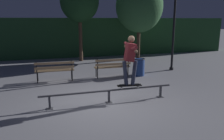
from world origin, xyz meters
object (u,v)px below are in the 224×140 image
Objects in this scene: grind_rail at (109,92)px; park_bench_left_center at (113,65)px; tree_far_right at (139,6)px; lamp_post_right at (174,21)px; park_bench_leftmost at (55,69)px; tree_behind_benches at (79,1)px; skateboard at (129,86)px; trash_can at (139,67)px; skateboarder at (130,56)px.

park_bench_left_center is (1.03, 3.03, 0.21)m from grind_rail.
tree_far_right is 3.71m from lamp_post_right.
park_bench_leftmost is at bearing 180.00° from park_bench_left_center.
lamp_post_right is at bearing -84.67° from tree_far_right.
tree_behind_benches is at bearing 174.70° from tree_far_right.
park_bench_leftmost is at bearing 125.47° from skateboard.
tree_far_right is at bearing 60.63° from grind_rail.
lamp_post_right is (3.71, 3.61, 1.99)m from skateboard.
lamp_post_right reaches higher than trash_can.
lamp_post_right is 4.88× the size of trash_can.
tree_behind_benches reaches higher than lamp_post_right.
lamp_post_right reaches higher than grind_rail.
tree_behind_benches is 1.26× the size of lamp_post_right.
trash_can is (1.96, -4.57, -3.20)m from tree_behind_benches.
grind_rail is 8.24m from tree_behind_benches.
skateboard is 0.50× the size of park_bench_left_center.
skateboarder reaches higher than park_bench_leftmost.
tree_far_right is at bearing 67.52° from trash_can.
grind_rail is 1.30m from skateboarder.
park_bench_left_center is at bearing -81.24° from tree_behind_benches.
tree_behind_benches is at bearing 68.04° from park_bench_leftmost.
grind_rail is 6.07m from lamp_post_right.
park_bench_leftmost is (-2.16, 3.03, -0.89)m from skateboarder.
grind_rail is 5.26× the size of trash_can.
skateboarder is at bearing -118.62° from trash_can.
trash_can is (1.62, 2.97, -1.02)m from skateboarder.
trash_can is at bearing 61.33° from skateboard.
skateboard is at bearing -96.68° from park_bench_left_center.
trash_can is at bearing -66.78° from tree_behind_benches.
park_bench_leftmost reaches higher than trash_can.
tree_far_right reaches higher than grind_rail.
skateboard is 0.51× the size of skateboarder.
skateboard is at bearing -87.42° from tree_behind_benches.
grind_rail is 0.86× the size of tree_behind_benches.
skateboarder is 0.40× the size of lamp_post_right.
skateboarder is (0.00, -0.00, 0.94)m from skateboard.
tree_behind_benches is 6.14× the size of trash_can.
park_bench_leftmost is 0.33× the size of tree_behind_benches.
trash_can is at bearing -162.94° from lamp_post_right.
tree_behind_benches is 5.76m from lamp_post_right.
park_bench_leftmost reaches higher than skateboard.
lamp_post_right is at bearing 39.44° from grind_rail.
park_bench_left_center is at bearing 0.00° from park_bench_leftmost.
park_bench_leftmost is 2.51m from park_bench_left_center.
tree_far_right is at bearing 64.89° from skateboard.
skateboard is 5.54m from lamp_post_right.
park_bench_left_center is 5.51m from tree_behind_benches.
tree_far_right reaches higher than park_bench_left_center.
lamp_post_right is at bearing 5.62° from park_bench_leftmost.
grind_rail is 2.61× the size of park_bench_left_center.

